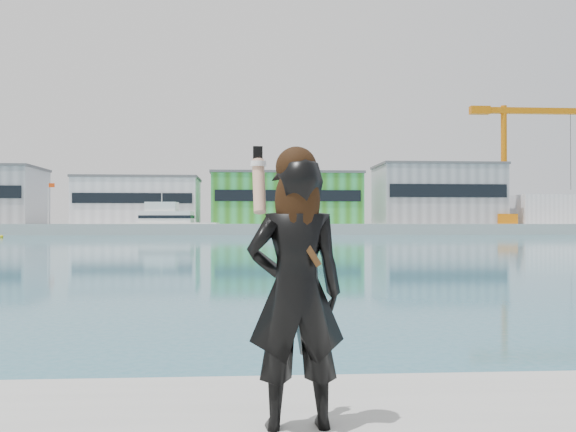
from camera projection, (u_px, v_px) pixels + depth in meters
name	position (u px, v px, depth m)	size (l,w,h in m)	color
far_quay	(247.00, 229.00, 134.06)	(320.00, 40.00, 2.00)	#9E9E99
warehouse_white	(139.00, 201.00, 130.59)	(24.48, 15.35, 9.50)	silver
warehouse_green	(286.00, 198.00, 132.67)	(30.60, 16.36, 10.50)	#348A22
warehouse_grey_right	(437.00, 194.00, 134.89)	(25.50, 15.35, 12.50)	gray
ancillary_shed	(543.00, 210.00, 134.40)	(12.00, 10.00, 6.00)	silver
dock_crane	(510.00, 159.00, 129.92)	(23.00, 4.00, 24.00)	orange
flagpole_left	(49.00, 200.00, 122.53)	(1.28, 0.16, 8.00)	silver
flagpole_right	(359.00, 201.00, 126.67)	(1.28, 0.16, 8.00)	silver
motor_yacht	(169.00, 223.00, 116.60)	(17.19, 6.44, 7.84)	white
buoy_near	(315.00, 242.00, 71.63)	(0.50, 0.50, 0.50)	#D6BC0B
buoy_far	(2.00, 238.00, 93.40)	(0.50, 0.50, 0.50)	#D6BC0B
woman	(296.00, 284.00, 3.98)	(0.64, 0.45, 1.77)	black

